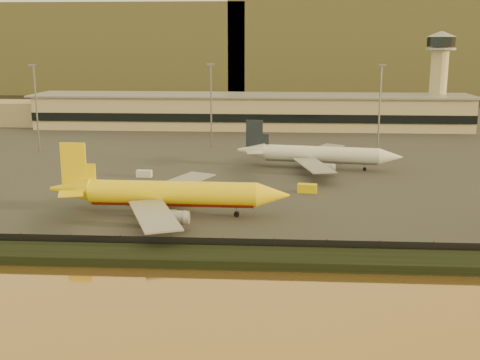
# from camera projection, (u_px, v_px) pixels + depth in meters

# --- Properties ---
(ground) EXTENTS (900.00, 900.00, 0.00)m
(ground) POSITION_uv_depth(u_px,v_px,m) (218.00, 227.00, 105.86)
(ground) COLOR black
(ground) RESTS_ON ground
(embankment) EXTENTS (320.00, 7.00, 1.40)m
(embankment) POSITION_uv_depth(u_px,v_px,m) (207.00, 257.00, 89.17)
(embankment) COLOR black
(embankment) RESTS_ON ground
(tarmac) EXTENTS (320.00, 220.00, 0.20)m
(tarmac) POSITION_uv_depth(u_px,v_px,m) (247.00, 141.00, 198.23)
(tarmac) COLOR #2D2D2D
(tarmac) RESTS_ON ground
(perimeter_fence) EXTENTS (300.00, 0.05, 2.20)m
(perimeter_fence) POSITION_uv_depth(u_px,v_px,m) (210.00, 245.00, 92.92)
(perimeter_fence) COLOR black
(perimeter_fence) RESTS_ON tarmac
(terminal_building) EXTENTS (202.00, 25.00, 12.60)m
(terminal_building) POSITION_uv_depth(u_px,v_px,m) (213.00, 111.00, 227.47)
(terminal_building) COLOR tan
(terminal_building) RESTS_ON tarmac
(control_tower) EXTENTS (11.20, 11.20, 35.50)m
(control_tower) POSITION_uv_depth(u_px,v_px,m) (439.00, 70.00, 224.06)
(control_tower) COLOR tan
(control_tower) RESTS_ON tarmac
(apron_light_masts) EXTENTS (152.20, 12.20, 25.40)m
(apron_light_masts) POSITION_uv_depth(u_px,v_px,m) (295.00, 99.00, 174.35)
(apron_light_masts) COLOR slate
(apron_light_masts) RESTS_ON tarmac
(distant_hills) EXTENTS (470.00, 160.00, 70.00)m
(distant_hills) POSITION_uv_depth(u_px,v_px,m) (236.00, 43.00, 430.79)
(distant_hills) COLOR brown
(distant_hills) RESTS_ON ground
(dhl_cargo_jet) EXTENTS (45.13, 44.34, 13.52)m
(dhl_cargo_jet) POSITION_uv_depth(u_px,v_px,m) (168.00, 194.00, 111.78)
(dhl_cargo_jet) COLOR yellow
(dhl_cargo_jet) RESTS_ON tarmac
(white_narrowbody_jet) EXTENTS (41.95, 40.54, 12.06)m
(white_narrowbody_jet) POSITION_uv_depth(u_px,v_px,m) (318.00, 155.00, 153.13)
(white_narrowbody_jet) COLOR silver
(white_narrowbody_jet) RESTS_ON tarmac
(gse_vehicle_yellow) EXTENTS (4.32, 2.38, 1.85)m
(gse_vehicle_yellow) POSITION_uv_depth(u_px,v_px,m) (307.00, 188.00, 129.40)
(gse_vehicle_yellow) COLOR yellow
(gse_vehicle_yellow) RESTS_ON tarmac
(gse_vehicle_white) EXTENTS (3.70, 1.79, 1.63)m
(gse_vehicle_white) POSITION_uv_depth(u_px,v_px,m) (144.00, 174.00, 144.36)
(gse_vehicle_white) COLOR silver
(gse_vehicle_white) RESTS_ON tarmac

